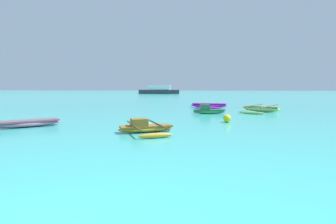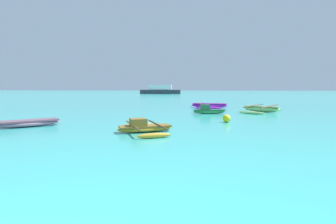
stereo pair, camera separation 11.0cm
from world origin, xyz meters
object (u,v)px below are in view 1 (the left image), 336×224
mooring_buoy_0 (227,118)px  distant_ferry (159,90)px  moored_boat_2 (209,105)px  moored_boat_3 (29,123)px  moored_boat_1 (209,111)px  moored_boat_4 (261,109)px  moored_boat_0 (145,127)px

mooring_buoy_0 → distant_ferry: distant_ferry is taller
moored_boat_2 → mooring_buoy_0: size_ratio=8.03×
moored_boat_2 → moored_boat_3: 15.71m
distant_ferry → moored_boat_3: bearing=-90.3°
moored_boat_1 → moored_boat_2: 5.63m
mooring_buoy_0 → moored_boat_4: bearing=60.4°
moored_boat_3 → mooring_buoy_0: bearing=-23.8°
moored_boat_1 → moored_boat_2: size_ratio=0.70×
moored_boat_4 → mooring_buoy_0: moored_boat_4 is taller
moored_boat_1 → mooring_buoy_0: 4.46m
moored_boat_0 → moored_boat_2: 13.89m
moored_boat_1 → mooring_buoy_0: (0.66, -4.41, -0.02)m
moored_boat_1 → moored_boat_4: bearing=16.6°
moored_boat_1 → moored_boat_3: (-9.22, -6.74, -0.05)m
moored_boat_0 → moored_boat_4: (7.53, 9.58, 0.03)m
moored_boat_0 → distant_ferry: size_ratio=0.33×
moored_boat_1 → moored_boat_4: (4.19, 1.83, -0.00)m
moored_boat_4 → distant_ferry: size_ratio=0.46×
moored_boat_3 → distant_ferry: bearing=52.6°
moored_boat_3 → distant_ferry: (0.28, 56.50, 0.76)m
moored_boat_0 → moored_boat_1: moored_boat_1 is taller
moored_boat_0 → moored_boat_1: bearing=43.9°
moored_boat_4 → moored_boat_2: bearing=167.9°
moored_boat_3 → moored_boat_4: bearing=-4.5°
moored_boat_4 → mooring_buoy_0: 7.17m
moored_boat_2 → distant_ferry: bearing=109.1°
mooring_buoy_0 → moored_boat_3: bearing=-166.7°
moored_boat_2 → moored_boat_4: bearing=-38.5°
moored_boat_2 → moored_boat_3: bearing=-121.2°
moored_boat_2 → moored_boat_4: 5.29m
moored_boat_0 → mooring_buoy_0: 5.20m
moored_boat_1 → moored_boat_4: size_ratio=0.50×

